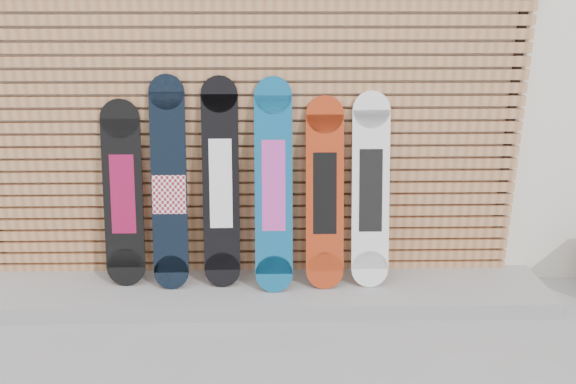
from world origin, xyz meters
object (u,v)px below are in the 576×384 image
(snowboard_1, at_px, (169,185))
(snowboard_5, at_px, (371,190))
(snowboard_2, at_px, (221,184))
(snowboard_3, at_px, (274,186))
(snowboard_4, at_px, (325,193))
(snowboard_0, at_px, (123,194))

(snowboard_1, distance_m, snowboard_5, 1.51)
(snowboard_2, relative_size, snowboard_5, 1.08)
(snowboard_1, xyz_separation_m, snowboard_3, (0.78, -0.03, 0.00))
(snowboard_4, relative_size, snowboard_5, 0.98)
(snowboard_3, xyz_separation_m, snowboard_5, (0.73, 0.04, -0.05))
(snowboard_5, bearing_deg, snowboard_4, -177.87)
(snowboard_2, distance_m, snowboard_4, 0.78)
(snowboard_3, bearing_deg, snowboard_4, 3.47)
(snowboard_2, bearing_deg, snowboard_4, -1.73)
(snowboard_4, distance_m, snowboard_5, 0.35)
(snowboard_5, bearing_deg, snowboard_0, 179.17)
(snowboard_2, height_order, snowboard_3, snowboard_2)
(snowboard_4, bearing_deg, snowboard_1, 179.68)
(snowboard_0, bearing_deg, snowboard_5, -0.83)
(snowboard_0, xyz_separation_m, snowboard_4, (1.52, -0.04, 0.01))
(snowboard_2, height_order, snowboard_5, snowboard_2)
(snowboard_5, bearing_deg, snowboard_2, 179.45)
(snowboard_3, bearing_deg, snowboard_1, 177.81)
(snowboard_0, height_order, snowboard_2, snowboard_2)
(snowboard_0, relative_size, snowboard_4, 0.99)
(snowboard_0, bearing_deg, snowboard_3, -3.19)
(snowboard_2, xyz_separation_m, snowboard_3, (0.40, -0.05, -0.00))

